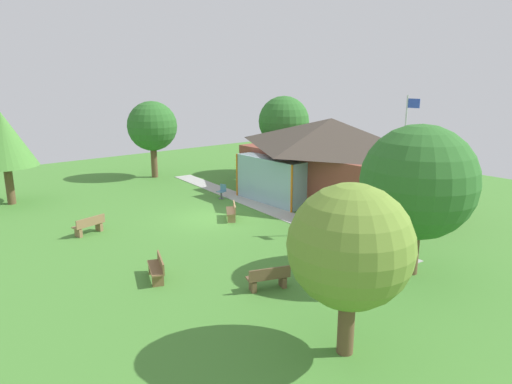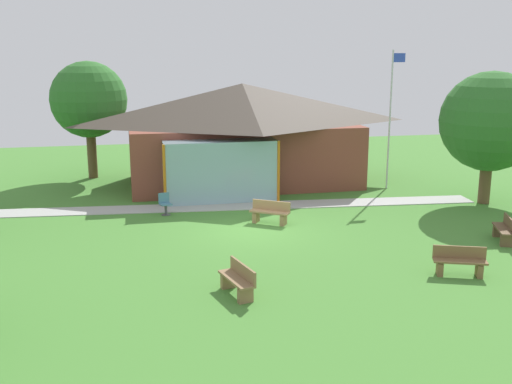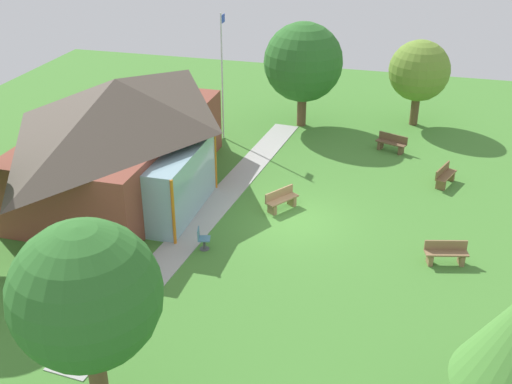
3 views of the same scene
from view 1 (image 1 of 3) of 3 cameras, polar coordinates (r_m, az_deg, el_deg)
ground_plane at (r=23.81m, az=-5.59°, el=-3.28°), size 44.00×44.00×0.00m
pavilion at (r=27.40m, az=8.97°, el=4.31°), size 11.70×7.23×4.83m
footpath at (r=25.79m, az=0.70°, el=-1.81°), size 20.43×3.04×0.03m
flagpole at (r=21.53m, az=18.06°, el=3.81°), size 0.64×0.08×6.38m
bench_front_right at (r=16.93m, az=-12.33°, el=-9.44°), size 1.56×0.94×0.84m
bench_front_center at (r=22.58m, az=-20.23°, el=-4.00°), size 0.80×1.56×0.84m
bench_rear_near_path at (r=23.42m, az=-3.06°, el=-2.50°), size 1.49×1.20×0.84m
bench_lawn_far_right at (r=15.82m, az=1.58°, el=-10.83°), size 0.94×1.56×0.84m
patio_chair_west at (r=27.54m, az=-4.31°, el=0.04°), size 0.54×0.54×0.86m
tree_behind_pavilion_left at (r=34.37m, az=3.51°, el=8.80°), size 3.79×3.79×5.86m
tree_lawn_corner at (r=29.29m, az=-29.17°, el=5.76°), size 3.44×3.44×5.32m
tree_east_hedge at (r=17.14m, az=19.72°, el=1.13°), size 4.14×4.14×5.55m
tree_west_hedge at (r=33.83m, az=-12.92°, el=8.05°), size 3.56×3.56×5.55m
tree_far_east at (r=11.65m, az=11.76°, el=-6.78°), size 3.20×3.20×4.60m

